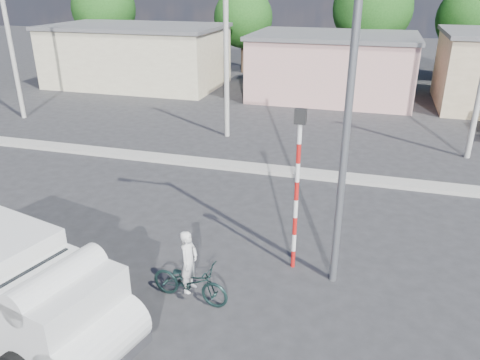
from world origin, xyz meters
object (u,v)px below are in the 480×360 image
(truck, at_px, (11,287))
(traffic_pole, at_px, (297,178))
(bicycle, at_px, (190,281))
(streetlight, at_px, (343,88))
(cyclist, at_px, (189,272))

(truck, xyz_separation_m, traffic_pole, (5.15, 4.33, 1.29))
(bicycle, bearing_deg, streetlight, -52.52)
(truck, height_order, traffic_pole, traffic_pole)
(cyclist, bearing_deg, traffic_pole, -38.28)
(traffic_pole, relative_size, streetlight, 0.48)
(cyclist, xyz_separation_m, traffic_pole, (2.12, 2.09, 1.81))
(truck, bearing_deg, cyclist, 50.58)
(truck, distance_m, cyclist, 3.80)
(cyclist, relative_size, streetlight, 0.17)
(truck, relative_size, bicycle, 3.02)
(cyclist, bearing_deg, bicycle, -82.90)
(cyclist, bearing_deg, truck, 133.49)
(truck, distance_m, streetlight, 8.16)
(truck, bearing_deg, streetlight, 47.66)
(bicycle, relative_size, traffic_pole, 0.46)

